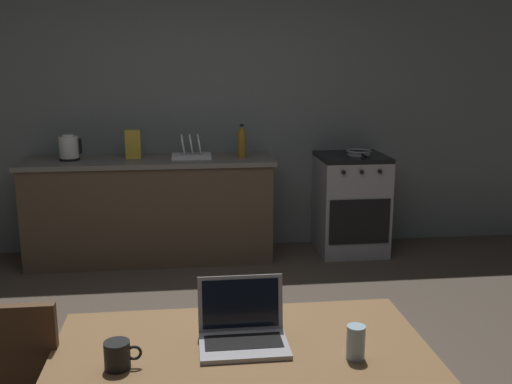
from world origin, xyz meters
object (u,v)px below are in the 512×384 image
at_px(frying_pan, 359,152).
at_px(drinking_glass, 356,342).
at_px(electric_kettle, 69,148).
at_px(coffee_mug, 118,355).
at_px(bottle, 242,142).
at_px(stove_oven, 350,204).
at_px(dining_table, 243,370).
at_px(laptop, 243,331).
at_px(cereal_box, 133,144).
at_px(dish_rack, 191,152).

relative_size(frying_pan, drinking_glass, 3.29).
height_order(electric_kettle, coffee_mug, electric_kettle).
height_order(electric_kettle, bottle, bottle).
xyz_separation_m(stove_oven, dining_table, (-1.30, -3.19, 0.20)).
xyz_separation_m(dining_table, electric_kettle, (-1.18, 3.19, 0.36)).
height_order(laptop, bottle, bottle).
bearing_deg(electric_kettle, dining_table, -69.78).
height_order(dining_table, laptop, laptop).
xyz_separation_m(bottle, coffee_mug, (-0.72, -3.20, -0.28)).
distance_m(stove_oven, frying_pan, 0.48).
relative_size(dining_table, drinking_glass, 11.24).
distance_m(bottle, frying_pan, 1.07).
relative_size(electric_kettle, cereal_box, 0.88).
height_order(dining_table, electric_kettle, electric_kettle).
distance_m(stove_oven, coffee_mug, 3.69).
bearing_deg(dish_rack, cereal_box, 177.71).
distance_m(stove_oven, laptop, 3.39).
distance_m(dining_table, cereal_box, 3.30).
relative_size(dining_table, bottle, 4.61).
xyz_separation_m(stove_oven, laptop, (-1.29, -3.12, 0.31)).
bearing_deg(bottle, coffee_mug, -102.73).
height_order(electric_kettle, drinking_glass, electric_kettle).
distance_m(coffee_mug, cereal_box, 3.29).
distance_m(frying_pan, coffee_mug, 3.69).
xyz_separation_m(laptop, coffee_mug, (-0.43, -0.13, 0.00)).
bearing_deg(bottle, cereal_box, 175.73).
bearing_deg(frying_pan, dish_rack, 178.86).
height_order(coffee_mug, drinking_glass, drinking_glass).
bearing_deg(frying_pan, laptop, -113.58).
distance_m(electric_kettle, frying_pan, 2.54).
height_order(stove_oven, frying_pan, frying_pan).
bearing_deg(laptop, coffee_mug, -170.00).
relative_size(dining_table, electric_kettle, 6.20).
bearing_deg(dish_rack, stove_oven, -0.10).
bearing_deg(bottle, drinking_glass, -88.41).
xyz_separation_m(stove_oven, frying_pan, (0.06, -0.03, 0.48)).
relative_size(bottle, drinking_glass, 2.44).
distance_m(laptop, coffee_mug, 0.45).
bearing_deg(bottle, laptop, -95.37).
xyz_separation_m(dining_table, drinking_glass, (0.39, -0.09, 0.13)).
relative_size(stove_oven, dining_table, 0.67).
bearing_deg(stove_oven, frying_pan, -26.39).
bearing_deg(electric_kettle, frying_pan, -0.68).
bearing_deg(coffee_mug, bottle, 77.27).
height_order(bottle, coffee_mug, bottle).
xyz_separation_m(stove_oven, coffee_mug, (-1.73, -3.25, 0.32)).
relative_size(stove_oven, frying_pan, 2.28).
xyz_separation_m(drinking_glass, dish_rack, (-0.53, 3.28, 0.17)).
relative_size(stove_oven, coffee_mug, 7.14).
bearing_deg(stove_oven, bottle, -177.29).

